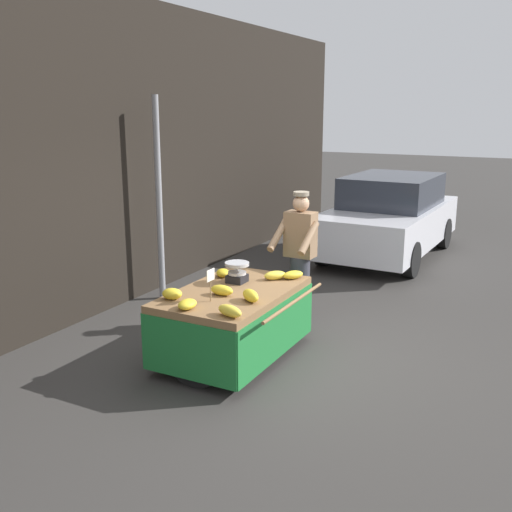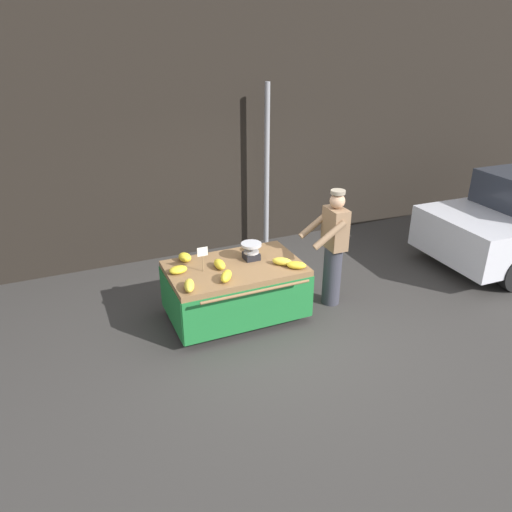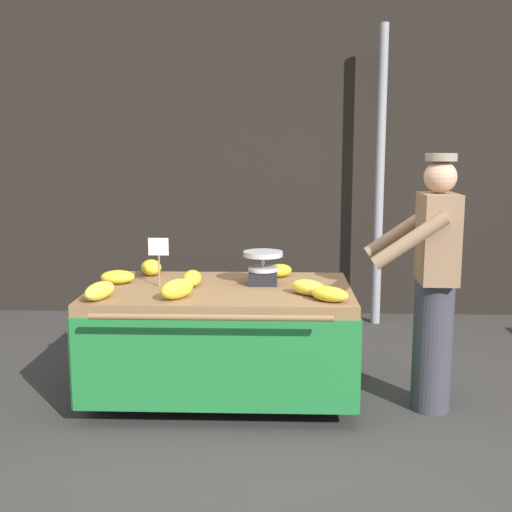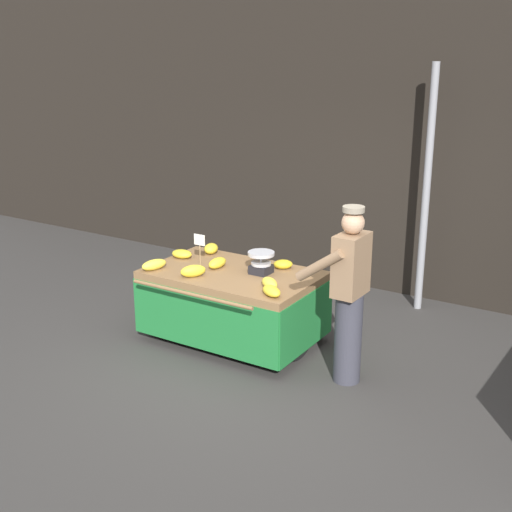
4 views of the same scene
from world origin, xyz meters
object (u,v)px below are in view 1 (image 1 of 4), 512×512
Objects in this scene: banana_bunch_4 at (251,296)px; banana_bunch_5 at (293,275)px; parked_car at (389,217)px; vendor_person at (300,257)px; banana_cart at (233,308)px; banana_bunch_0 at (275,275)px; banana_bunch_7 at (230,311)px; banana_bunch_6 at (172,294)px; price_sign at (211,278)px; street_pole at (159,200)px; weighing_scale at (237,272)px; banana_bunch_3 at (222,290)px; banana_bunch_2 at (187,304)px; banana_bunch_1 at (223,273)px.

banana_bunch_4 is 0.97m from banana_bunch_5.
parked_car is (4.77, 0.18, -0.09)m from banana_bunch_5.
banana_cart is at bearing 173.06° from vendor_person.
banana_bunch_0 is at bearing -176.51° from vendor_person.
vendor_person is (2.15, 0.22, 0.02)m from banana_bunch_7.
banana_bunch_6 is 2.06m from vendor_person.
banana_bunch_0 is 1.04× the size of banana_bunch_5.
price_sign is at bearing 52.78° from banana_bunch_7.
banana_cart is 0.88m from banana_bunch_7.
banana_bunch_0 is (-0.79, -2.22, -0.61)m from street_pole.
weighing_scale is 5.21m from parked_car.
banana_bunch_0 is 0.82m from vendor_person.
weighing_scale reaches higher than banana_bunch_7.
banana_bunch_4 reaches higher than banana_bunch_3.
street_pole is 1.61× the size of banana_cart.
banana_bunch_5 is (0.92, -0.41, -0.01)m from banana_bunch_3.
banana_bunch_0 is 0.16× the size of vendor_person.
banana_bunch_7 reaches higher than banana_bunch_0.
street_pole is at bearing 90.90° from vendor_person.
banana_bunch_7 is (-0.74, -0.39, 0.26)m from banana_cart.
vendor_person is at bearing -6.97° from banana_bunch_2.
banana_bunch_7 is at bearing -127.22° from price_sign.
vendor_person is at bearing -6.66° from banana_bunch_3.
banana_bunch_0 is at bearing -20.61° from banana_cart.
banana_cart is 8.83× the size of banana_bunch_1.
banana_bunch_3 is 1.63m from vendor_person.
banana_bunch_2 is 1.13× the size of banana_bunch_6.
banana_bunch_0 is at bearing -12.86° from price_sign.
banana_bunch_0 is at bearing -109.52° from street_pole.
banana_bunch_3 is (-0.49, -0.09, -0.06)m from weighing_scale.
street_pole is 10.93× the size of banana_bunch_0.
banana_bunch_4 reaches higher than banana_bunch_1.
parked_car reaches higher than banana_bunch_3.
banana_bunch_1 is 0.86× the size of banana_bunch_2.
vendor_person reaches higher than banana_bunch_1.
banana_bunch_1 is 0.97× the size of banana_bunch_6.
weighing_scale reaches higher than banana_bunch_1.
weighing_scale reaches higher than banana_bunch_3.
banana_bunch_1 is at bearing 151.81° from vendor_person.
price_sign is at bearing 160.50° from banana_bunch_5.
banana_bunch_3 is 5.70m from parked_car.
vendor_person is 0.43× the size of parked_car.
banana_cart is at bearing -35.34° from banana_bunch_6.
banana_bunch_3 is (-0.21, 0.02, 0.26)m from banana_cart.
price_sign is at bearing 178.41° from banana_cart.
weighing_scale is at bearing 26.11° from banana_bunch_7.
banana_cart is 0.68m from banana_bunch_0.
street_pole is 13.74× the size of banana_bunch_6.
vendor_person is at bearing -89.10° from street_pole.
price_sign is (-0.43, 0.01, 0.45)m from banana_cart.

